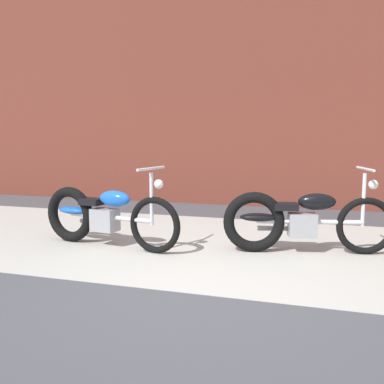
{
  "coord_description": "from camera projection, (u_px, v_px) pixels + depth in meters",
  "views": [
    {
      "loc": [
        0.99,
        -3.34,
        1.35
      ],
      "look_at": [
        -0.36,
        1.15,
        0.75
      ],
      "focal_mm": 38.74,
      "sensor_mm": 36.0,
      "label": 1
    }
  ],
  "objects": [
    {
      "name": "ground_plane",
      "position": [
        194.0,
        294.0,
        3.63
      ],
      "size": [
        80.0,
        80.0,
        0.0
      ],
      "primitive_type": "plane",
      "color": "#47474C"
    },
    {
      "name": "motorcycle_blue",
      "position": [
        100.0,
        215.0,
        5.24
      ],
      "size": [
        2.0,
        0.66,
        1.03
      ],
      "rotation": [
        0.0,
        0.0,
        -0.16
      ],
      "color": "black",
      "rests_on": "ground"
    },
    {
      "name": "brick_building_wall",
      "position": [
        267.0,
        91.0,
        8.28
      ],
      "size": [
        36.0,
        0.5,
        4.59
      ],
      "primitive_type": "cube",
      "color": "brown",
      "rests_on": "ground"
    },
    {
      "name": "motorcycle_black",
      "position": [
        296.0,
        220.0,
        4.9
      ],
      "size": [
        1.98,
        0.69,
        1.03
      ],
      "rotation": [
        0.0,
        0.0,
        0.21
      ],
      "color": "black",
      "rests_on": "ground"
    },
    {
      "name": "sidewalk_slab",
      "position": [
        232.0,
        245.0,
        5.29
      ],
      "size": [
        36.0,
        3.5,
        0.01
      ],
      "primitive_type": "cube",
      "color": "#B2ADA3",
      "rests_on": "ground"
    }
  ]
}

